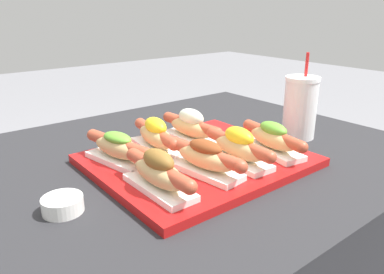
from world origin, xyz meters
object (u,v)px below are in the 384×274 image
Objects in this scene: serving_tray at (198,160)px; drink_cup at (300,107)px; hot_dog_1 at (204,158)px; hot_dog_0 at (159,172)px; hot_dog_6 at (191,127)px; hot_dog_2 at (239,147)px; hot_dog_4 at (118,148)px; hot_dog_3 at (273,138)px; hot_dog_5 at (156,136)px; sauce_bowl at (63,204)px.

drink_cup is at bearing -4.61° from serving_tray.
drink_cup reaches higher than hot_dog_1.
hot_dog_6 is at bearing 39.37° from hot_dog_0.
hot_dog_1 reaches higher than serving_tray.
hot_dog_0 is 1.00× the size of hot_dog_2.
hot_dog_4 is 0.90× the size of drink_cup.
hot_dog_6 is 0.91× the size of drink_cup.
serving_tray is 0.18m from hot_dog_0.
hot_dog_1 is at bearing 177.46° from hot_dog_3.
hot_dog_5 is at bearing 162.77° from drink_cup.
drink_cup is at bearing 7.71° from hot_dog_1.
hot_dog_3 reaches higher than sauce_bowl.
hot_dog_3 is at bearing -161.62° from drink_cup.
hot_dog_0 reaches higher than hot_dog_3.
hot_dog_2 reaches higher than hot_dog_4.
hot_dog_1 is 0.99× the size of hot_dog_2.
hot_dog_3 is 0.20m from hot_dog_6.
serving_tray is at bearing -120.50° from hot_dog_6.
hot_dog_2 is (0.05, -0.08, 0.04)m from serving_tray.
drink_cup is at bearing -23.47° from hot_dog_6.
hot_dog_4 is (-0.30, 0.16, -0.00)m from hot_dog_3.
hot_dog_0 is 0.16m from hot_dog_4.
hot_dog_1 is at bearing -120.82° from hot_dog_6.
hot_dog_1 is 1.00× the size of hot_dog_5.
hot_dog_3 reaches higher than serving_tray.
hot_dog_4 is 0.10m from hot_dog_5.
sauce_bowl is 0.63m from drink_cup.
hot_dog_1 reaches higher than sauce_bowl.
hot_dog_2 is 0.10m from hot_dog_3.
hot_dog_4 is 2.86× the size of sauce_bowl.
serving_tray is 0.11m from hot_dog_5.
hot_dog_2 is 0.17m from hot_dog_6.
sauce_bowl is at bearing 171.22° from hot_dog_3.
serving_tray is 2.19× the size of hot_dog_5.
hot_dog_1 is 0.90× the size of drink_cup.
hot_dog_4 is 0.99× the size of hot_dog_5.
hot_dog_2 is 2.90× the size of sauce_bowl.
hot_dog_2 reaches higher than sauce_bowl.
sauce_bowl is at bearing -177.32° from serving_tray.
hot_dog_2 is at bearing -1.54° from hot_dog_1.
hot_dog_4 is at bearing 88.48° from hot_dog_0.
hot_dog_0 is 2.91× the size of sauce_bowl.
hot_dog_1 is 0.37m from drink_cup.
hot_dog_0 is 1.00× the size of hot_dog_6.
hot_dog_0 is (-0.15, -0.08, 0.04)m from serving_tray.
sauce_bowl is (-0.45, 0.07, -0.04)m from hot_dog_3.
hot_dog_5 is 0.99× the size of hot_dog_6.
hot_dog_2 is 1.01× the size of hot_dog_4.
hot_dog_3 is 0.34m from hot_dog_4.
serving_tray is 0.10m from hot_dog_2.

